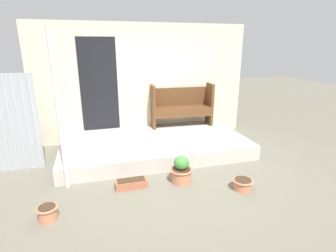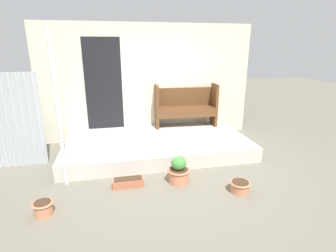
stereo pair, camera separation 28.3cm
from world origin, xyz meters
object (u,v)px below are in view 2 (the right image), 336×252
(flower_pot_right, at_px, (240,186))
(planter_box_rect, at_px, (128,182))
(flower_pot_middle, at_px, (179,171))
(support_post, at_px, (58,112))
(bench, at_px, (186,105))
(flower_pot_left, at_px, (43,208))

(flower_pot_right, relative_size, planter_box_rect, 0.64)
(flower_pot_middle, relative_size, flower_pot_right, 1.41)
(support_post, relative_size, flower_pot_right, 7.55)
(flower_pot_middle, bearing_deg, planter_box_rect, 176.73)
(bench, xyz_separation_m, flower_pot_right, (0.12, -2.58, -0.70))
(flower_pot_left, height_order, flower_pot_right, flower_pot_left)
(support_post, height_order, planter_box_rect, support_post)
(flower_pot_left, distance_m, flower_pot_middle, 1.99)
(bench, distance_m, flower_pot_right, 2.68)
(flower_pot_middle, xyz_separation_m, planter_box_rect, (-0.80, 0.05, -0.13))
(support_post, height_order, flower_pot_middle, support_post)
(support_post, xyz_separation_m, bench, (2.47, 1.78, -0.39))
(bench, height_order, flower_pot_left, bench)
(flower_pot_middle, height_order, planter_box_rect, flower_pot_middle)
(support_post, distance_m, bench, 3.07)
(support_post, relative_size, flower_pot_middle, 5.37)
(flower_pot_left, relative_size, planter_box_rect, 0.55)
(flower_pot_middle, distance_m, planter_box_rect, 0.82)
(planter_box_rect, bearing_deg, support_post, 164.01)
(bench, xyz_separation_m, flower_pot_left, (-2.64, -2.56, -0.69))
(flower_pot_right, xyz_separation_m, planter_box_rect, (-1.63, 0.53, -0.03))
(bench, bearing_deg, support_post, -140.98)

